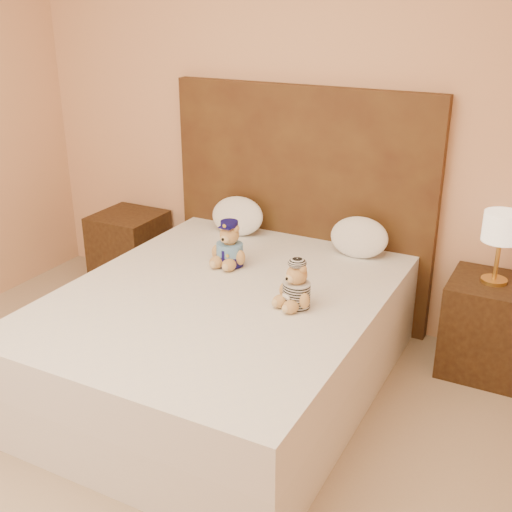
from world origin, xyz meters
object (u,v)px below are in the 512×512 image
Objects in this scene: pillow_left at (237,214)px; nightstand_left at (130,250)px; pillow_right at (359,235)px; lamp at (502,231)px; bed at (223,338)px; teddy_prisoner at (297,284)px; nightstand_right at (487,326)px; teddy_police at (230,244)px.

nightstand_left is at bearing -178.05° from pillow_left.
lamp is at bearing -2.18° from pillow_right.
pillow_right reaches higher than nightstand_left.
bed is at bearing -147.38° from lamp.
teddy_prisoner is (1.66, -0.77, 0.40)m from nightstand_left.
bed is 3.64× the size of nightstand_right.
pillow_left is (0.88, 0.03, 0.40)m from nightstand_left.
pillow_right is at bearing 1.00° from nightstand_left.
nightstand_left is at bearing 160.52° from teddy_police.
nightstand_left is at bearing 179.85° from teddy_prisoner.
nightstand_left is 2.06× the size of teddy_police.
nightstand_right is 1.67m from pillow_left.
nightstand_left is 2.56m from lamp.
lamp reaches higher than pillow_left.
teddy_police is 1.10× the size of teddy_prisoner.
teddy_prisoner reaches higher than bed.
nightstand_right is at bearing -1.06° from pillow_left.
teddy_police is (-0.14, 0.34, 0.41)m from bed.
bed and nightstand_right have the same top height.
nightstand_left and nightstand_right have the same top height.
teddy_prisoner is (0.41, 0.03, 0.40)m from bed.
teddy_prisoner is at bearing -93.61° from pillow_right.
lamp is at bearing 67.04° from teddy_prisoner.
nightstand_right is 1.52m from teddy_police.
teddy_prisoner is at bearing -24.74° from nightstand_left.
nightstand_right is at bearing 21.36° from teddy_police.
teddy_police reaches higher than pillow_right.
lamp is (-0.00, 0.00, 0.57)m from nightstand_right.
teddy_police is 0.78m from pillow_right.
lamp is at bearing 0.00° from nightstand_left.
bed is at bearing -147.38° from nightstand_right.
nightstand_left is 1.50× the size of pillow_left.
teddy_prisoner is 0.66× the size of pillow_left.
pillow_right is (0.46, 0.83, 0.40)m from bed.
nightstand_right is at bearing 67.04° from teddy_prisoner.
teddy_police is at bearing -65.65° from pillow_left.
bed is 5.45× the size of pillow_left.
nightstand_left is 2.28× the size of teddy_prisoner.
pillow_left is at bearing 178.94° from nightstand_right.
nightstand_right is 0.88m from pillow_right.
lamp is at bearing 180.00° from nightstand_right.
lamp reaches higher than nightstand_right.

